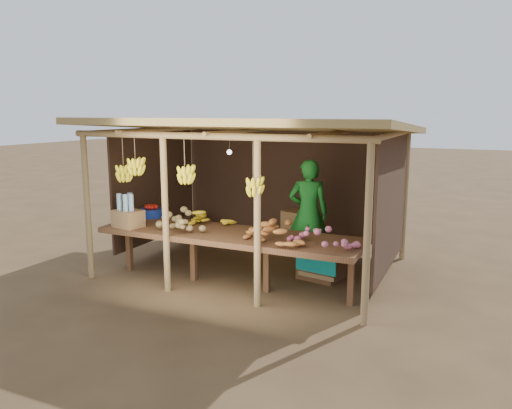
% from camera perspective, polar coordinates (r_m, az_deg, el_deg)
% --- Properties ---
extents(ground, '(60.00, 60.00, 0.00)m').
position_cam_1_polar(ground, '(8.23, -0.00, -7.20)').
color(ground, brown).
rests_on(ground, ground).
extents(stall_structure, '(4.70, 3.50, 2.43)m').
position_cam_1_polar(stall_structure, '(7.84, -0.55, 6.19)').
color(stall_structure, '#9E7E51').
rests_on(stall_structure, ground).
extents(counter, '(3.90, 1.05, 0.80)m').
position_cam_1_polar(counter, '(7.21, -3.13, -3.69)').
color(counter, brown).
rests_on(counter, ground).
extents(potato_heap, '(1.05, 0.72, 0.37)m').
position_cam_1_polar(potato_heap, '(7.38, -8.77, -1.52)').
color(potato_heap, olive).
rests_on(potato_heap, counter).
extents(sweet_potato_heap, '(1.05, 0.87, 0.35)m').
position_cam_1_polar(sweet_potato_heap, '(6.61, 1.84, -2.86)').
color(sweet_potato_heap, '#AF672D').
rests_on(sweet_potato_heap, counter).
extents(onion_heap, '(0.97, 0.65, 0.36)m').
position_cam_1_polar(onion_heap, '(6.37, 7.20, -3.42)').
color(onion_heap, '#C5607C').
rests_on(onion_heap, counter).
extents(banana_pile, '(0.70, 0.58, 0.35)m').
position_cam_1_polar(banana_pile, '(7.67, -5.26, -1.05)').
color(banana_pile, yellow).
rests_on(banana_pile, counter).
extents(tomato_basin, '(0.39, 0.39, 0.21)m').
position_cam_1_polar(tomato_basin, '(8.41, -11.87, -0.82)').
color(tomato_basin, navy).
rests_on(tomato_basin, counter).
extents(bottle_box, '(0.47, 0.40, 0.52)m').
position_cam_1_polar(bottle_box, '(7.73, -14.43, -1.08)').
color(bottle_box, olive).
rests_on(bottle_box, counter).
extents(vendor, '(0.74, 0.59, 1.77)m').
position_cam_1_polar(vendor, '(8.18, 5.99, -0.97)').
color(vendor, '#1B7D27').
rests_on(vendor, ground).
extents(tarp_crate, '(0.76, 0.69, 0.79)m').
position_cam_1_polar(tarp_crate, '(7.69, 7.45, -6.04)').
color(tarp_crate, brown).
rests_on(tarp_crate, ground).
extents(carton_stack, '(1.04, 0.48, 0.73)m').
position_cam_1_polar(carton_stack, '(9.18, 3.64, -3.27)').
color(carton_stack, olive).
rests_on(carton_stack, ground).
extents(burlap_sacks, '(0.88, 0.46, 0.62)m').
position_cam_1_polar(burlap_sacks, '(9.83, -6.85, -2.71)').
color(burlap_sacks, '#422B1F').
rests_on(burlap_sacks, ground).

